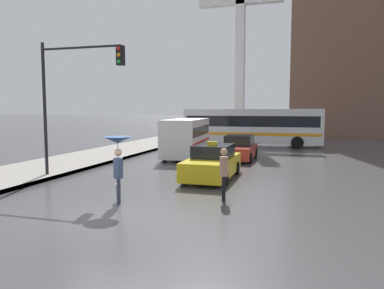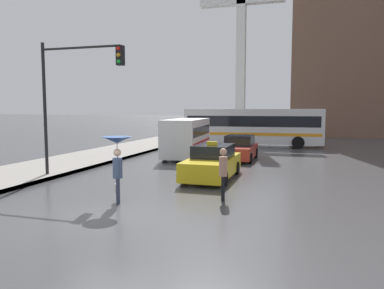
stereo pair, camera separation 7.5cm
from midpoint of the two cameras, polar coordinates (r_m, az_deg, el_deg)
name	(u,v)px [view 2 (the right image)]	position (r m, az deg, el deg)	size (l,w,h in m)	color
ground_plane	(99,216)	(11.43, -13.75, -10.47)	(300.00, 300.00, 0.00)	#424244
taxi	(212,163)	(16.69, 3.24, -2.85)	(1.91, 4.48, 1.66)	gold
sedan_red	(239,149)	(22.91, 7.30, -0.65)	(1.91, 4.04, 1.48)	#A52D23
ambulance_van	(187,136)	(23.89, -0.74, 1.29)	(2.43, 5.80, 2.44)	white
city_bus	(253,125)	(31.35, 9.32, 2.88)	(11.20, 3.00, 3.07)	silver
pedestrian_with_umbrella	(117,152)	(12.40, -11.16, -1.11)	(0.95, 0.95, 2.21)	#2D3347
pedestrian_man	(223,170)	(12.69, 4.94, -3.85)	(0.34, 0.44, 1.79)	black
traffic_light	(74,84)	(16.95, -17.43, 8.80)	(3.96, 0.38, 5.97)	black
building_tower_near	(364,11)	(48.64, 24.81, 17.97)	(15.24, 9.15, 28.02)	brown
monument_cross	(241,30)	(40.31, 7.58, 16.87)	(8.59, 0.90, 19.53)	white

